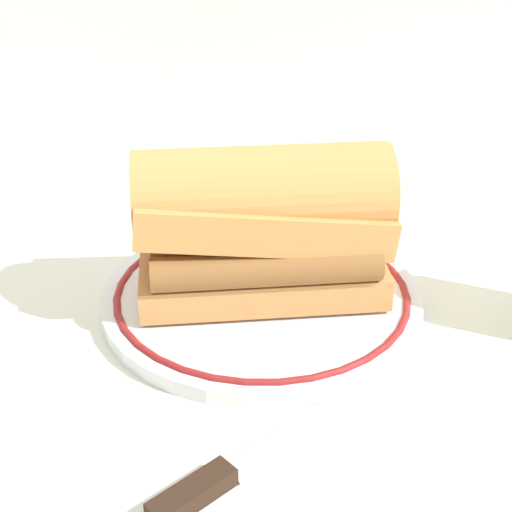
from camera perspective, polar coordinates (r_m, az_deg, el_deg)
The scene contains 4 objects.
ground_plane at distance 0.59m, azimuth 0.66°, elevation -4.93°, with size 1.50×1.50×0.00m, color silver.
plate at distance 0.60m, azimuth 0.00°, elevation -3.09°, with size 0.25×0.25×0.01m.
sausage_sandwich at distance 0.57m, azimuth 0.00°, elevation 2.47°, with size 0.19×0.10×0.12m.
butter_knife at distance 0.46m, azimuth -1.50°, elevation -15.62°, with size 0.13×0.10×0.01m.
Camera 1 is at (-0.05, -0.48, 0.33)m, focal length 53.06 mm.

